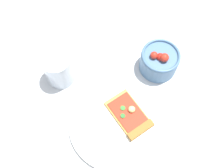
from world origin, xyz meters
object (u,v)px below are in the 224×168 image
object	(u,v)px
pizza_slice_main	(131,117)
salad_bowl	(159,61)
soda_glass	(59,70)
plate	(116,124)

from	to	relation	value
pizza_slice_main	salad_bowl	xyz separation A→B (m)	(-0.12, 0.14, 0.02)
salad_bowl	soda_glass	bearing A→B (deg)	-105.81
salad_bowl	soda_glass	xyz separation A→B (m)	(-0.08, -0.28, 0.01)
plate	pizza_slice_main	world-z (taller)	pizza_slice_main
plate	soda_glass	xyz separation A→B (m)	(-0.20, -0.09, 0.04)
salad_bowl	soda_glass	size ratio (longest dim) A/B	1.08
plate	salad_bowl	distance (m)	0.22
soda_glass	plate	bearing A→B (deg)	25.23
pizza_slice_main	salad_bowl	bearing A→B (deg)	129.46
pizza_slice_main	salad_bowl	distance (m)	0.19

